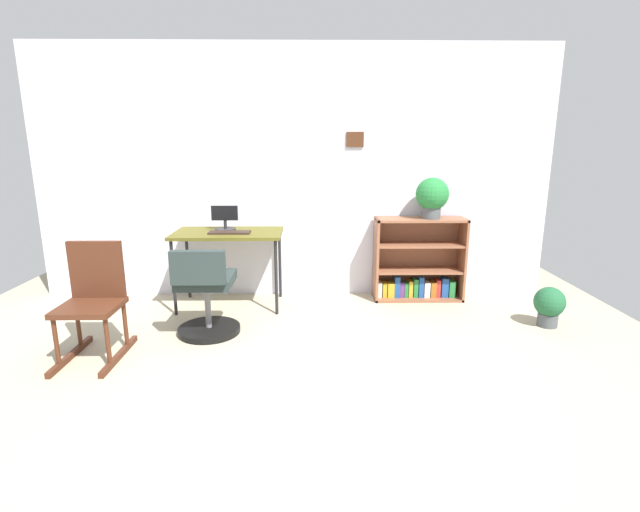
% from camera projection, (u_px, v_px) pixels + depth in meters
% --- Properties ---
extents(ground_plane, '(6.24, 6.24, 0.00)m').
position_uv_depth(ground_plane, '(284.00, 398.00, 2.94)').
color(ground_plane, tan).
extents(wall_back, '(5.20, 0.12, 2.51)m').
position_uv_depth(wall_back, '(294.00, 174.00, 4.74)').
color(wall_back, silver).
rests_on(wall_back, ground_plane).
extents(desk, '(1.02, 0.59, 0.74)m').
position_uv_depth(desk, '(228.00, 238.00, 4.46)').
color(desk, '#544F1A').
rests_on(desk, ground_plane).
extents(monitor, '(0.25, 0.20, 0.24)m').
position_uv_depth(monitor, '(225.00, 219.00, 4.53)').
color(monitor, '#262628').
rests_on(monitor, desk).
extents(keyboard, '(0.39, 0.14, 0.02)m').
position_uv_depth(keyboard, '(230.00, 232.00, 4.37)').
color(keyboard, '#2F211B').
rests_on(keyboard, desk).
extents(office_chair, '(0.52, 0.55, 0.77)m').
position_uv_depth(office_chair, '(206.00, 297.00, 3.83)').
color(office_chair, black).
rests_on(office_chair, ground_plane).
extents(rocking_chair, '(0.42, 0.64, 0.86)m').
position_uv_depth(rocking_chair, '(93.00, 299.00, 3.45)').
color(rocking_chair, '#4A2516').
rests_on(rocking_chair, ground_plane).
extents(bookshelf_low, '(0.90, 0.30, 0.84)m').
position_uv_depth(bookshelf_low, '(418.00, 264.00, 4.78)').
color(bookshelf_low, brown).
rests_on(bookshelf_low, ground_plane).
extents(potted_plant_on_shelf, '(0.32, 0.32, 0.40)m').
position_uv_depth(potted_plant_on_shelf, '(432.00, 196.00, 4.56)').
color(potted_plant_on_shelf, '#474C51').
rests_on(potted_plant_on_shelf, bookshelf_low).
extents(potted_plant_floor, '(0.26, 0.26, 0.35)m').
position_uv_depth(potted_plant_floor, '(549.00, 305.00, 4.06)').
color(potted_plant_floor, '#474C51').
rests_on(potted_plant_floor, ground_plane).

